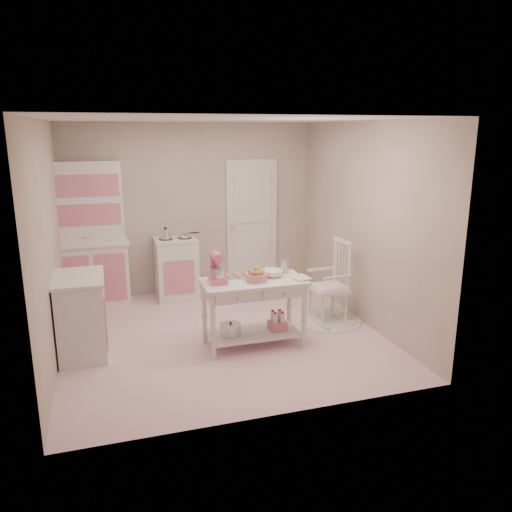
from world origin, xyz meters
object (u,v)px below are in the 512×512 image
Objects in this scene: base_cabinet at (82,316)px; bread_basket at (256,278)px; hutch at (90,235)px; stand_mixer at (217,269)px; rocking_chair at (328,281)px; work_table at (254,313)px; stove at (177,268)px.

base_cabinet is 3.68× the size of bread_basket.
stand_mixer is at bearing -55.66° from hutch.
work_table is at bearing -164.89° from rocking_chair.
stand_mixer is (1.38, -2.03, -0.07)m from hutch.
hutch is at bearing 131.41° from work_table.
rocking_chair is 0.92× the size of work_table.
hutch is 2.80m from work_table.
stove is 2.11m from base_cabinet.
base_cabinet is 2.02m from bread_basket.
bread_basket is at bearing -162.44° from rocking_chair.
rocking_chair is at bearing -28.16° from hutch.
work_table is (0.60, -2.00, -0.06)m from stove.
stove and base_cabinet have the same top height.
stand_mixer reaches higher than rocking_chair.
bread_basket is (0.62, -2.05, 0.39)m from stove.
hutch reaches higher than rocking_chair.
stand_mixer is (-1.59, -0.43, 0.42)m from rocking_chair.
hutch is at bearing 122.56° from stand_mixer.
hutch reaches higher than stove.
work_table is (-1.17, -0.45, -0.15)m from rocking_chair.
work_table is at bearing -4.51° from stand_mixer.
base_cabinet is (-1.31, -1.65, 0.00)m from stove.
hutch is 1.33m from stove.
work_table is 4.80× the size of bread_basket.
rocking_chair is 1.29m from bread_basket.
hutch is at bearing 177.61° from stove.
hutch is 3.41m from rocking_chair.
work_table is (1.80, -2.05, -0.64)m from hutch.
bread_basket is (1.82, -2.10, -0.19)m from hutch.
base_cabinet is at bearing -93.85° from hutch.
stove is at bearing 106.97° from bread_basket.
bread_basket is at bearing -68.20° from work_table.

